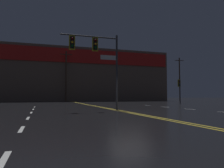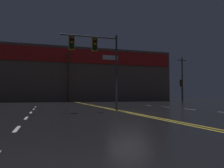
% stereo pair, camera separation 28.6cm
% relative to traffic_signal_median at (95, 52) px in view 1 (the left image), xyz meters
% --- Properties ---
extents(ground_plane, '(200.00, 200.00, 0.00)m').
position_rel_traffic_signal_median_xyz_m(ground_plane, '(1.78, -2.08, -4.20)').
color(ground_plane, black).
extents(road_markings, '(17.58, 60.00, 0.01)m').
position_rel_traffic_signal_median_xyz_m(road_markings, '(3.06, -4.05, -4.20)').
color(road_markings, gold).
rests_on(road_markings, ground).
extents(traffic_signal_median, '(4.16, 0.36, 5.52)m').
position_rel_traffic_signal_median_xyz_m(traffic_signal_median, '(0.00, 0.00, 0.00)').
color(traffic_signal_median, '#38383D').
rests_on(traffic_signal_median, ground).
extents(traffic_signal_corner_northeast, '(0.42, 0.36, 3.32)m').
position_rel_traffic_signal_median_xyz_m(traffic_signal_corner_northeast, '(14.61, 10.75, -1.76)').
color(traffic_signal_corner_northeast, '#38383D').
rests_on(traffic_signal_corner_northeast, ground).
extents(building_backdrop, '(41.44, 10.23, 10.54)m').
position_rel_traffic_signal_median_xyz_m(building_backdrop, '(1.78, 31.37, 1.08)').
color(building_backdrop, brown).
rests_on(building_backdrop, ground).
extents(utility_pole_row, '(47.37, 0.26, 9.43)m').
position_rel_traffic_signal_median_xyz_m(utility_pole_row, '(2.13, 25.66, 0.66)').
color(utility_pole_row, '#4C3828').
rests_on(utility_pole_row, ground).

